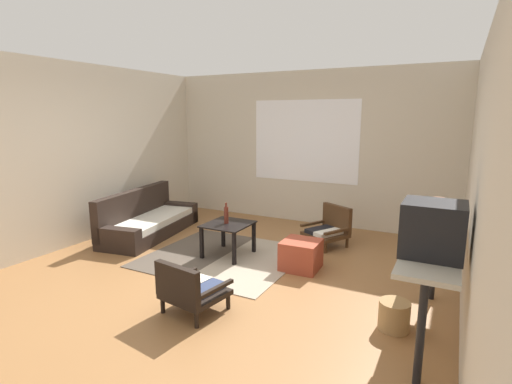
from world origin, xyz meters
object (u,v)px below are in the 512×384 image
coffee_table (228,230)px  console_shelf (432,255)px  armchair_by_window (329,228)px  couch (148,221)px  glass_bottle (226,215)px  crt_television (433,229)px  wicker_basket (394,316)px  armchair_striped_foreground (190,289)px  ottoman_orange (301,255)px  clay_vase (437,220)px

coffee_table → console_shelf: size_ratio=0.38×
coffee_table → armchair_by_window: bearing=44.5°
couch → glass_bottle: (1.66, -0.23, 0.36)m
couch → armchair_by_window: size_ratio=2.75×
coffee_table → crt_television: size_ratio=1.36×
glass_bottle → wicker_basket: size_ratio=1.04×
armchair_striped_foreground → console_shelf: size_ratio=0.38×
console_shelf → glass_bottle: size_ratio=5.66×
couch → console_shelf: 4.47m
armchair_by_window → wicker_basket: armchair_by_window is taller
armchair_by_window → ottoman_orange: (-0.04, -1.07, -0.09)m
coffee_table → glass_bottle: size_ratio=2.17×
armchair_striped_foreground → coffee_table: bearing=108.5°
console_shelf → clay_vase: bearing=90.0°
clay_vase → glass_bottle: 2.71m
ottoman_orange → couch: bearing=175.7°
armchair_by_window → crt_television: bearing=-56.3°
couch → ottoman_orange: 2.77m
console_shelf → clay_vase: 0.44m
coffee_table → console_shelf: console_shelf is taller
console_shelf → wicker_basket: bearing=-166.4°
ottoman_orange → clay_vase: clay_vase is taller
armchair_striped_foreground → clay_vase: bearing=27.1°
clay_vase → armchair_striped_foreground: bearing=-152.9°
coffee_table → armchair_striped_foreground: bearing=-71.5°
coffee_table → clay_vase: bearing=-10.7°
armchair_by_window → crt_television: size_ratio=1.59×
crt_television → clay_vase: bearing=89.7°
ottoman_orange → clay_vase: (1.54, -0.51, 0.78)m
ottoman_orange → armchair_by_window: bearing=87.9°
clay_vase → wicker_basket: (-0.26, -0.44, -0.83)m
couch → clay_vase: 4.42m
armchair_by_window → glass_bottle: (-1.14, -1.09, 0.31)m
couch → glass_bottle: glass_bottle is taller
coffee_table → armchair_by_window: 1.56m
armchair_striped_foreground → ottoman_orange: size_ratio=1.36×
coffee_table → console_shelf: 2.78m
console_shelf → clay_vase: size_ratio=4.77×
couch → clay_vase: bearing=-9.5°
coffee_table → clay_vase: size_ratio=1.82×
glass_bottle → crt_television: bearing=-23.7°
armchair_striped_foreground → glass_bottle: bearing=109.4°
couch → clay_vase: (4.30, -0.72, 0.74)m
crt_television → clay_vase: 0.67m
armchair_striped_foreground → console_shelf: (2.09, 0.69, 0.49)m
armchair_by_window → ottoman_orange: armchair_by_window is taller
couch → armchair_striped_foreground: size_ratio=3.23×
console_shelf → armchair_striped_foreground: bearing=-161.7°
coffee_table → wicker_basket: 2.54m
ottoman_orange → crt_television: (1.54, -1.17, 0.87)m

